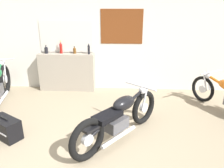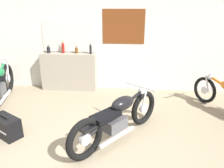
% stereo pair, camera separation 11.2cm
% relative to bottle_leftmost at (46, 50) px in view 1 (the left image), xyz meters
% --- Properties ---
extents(ground_plane, '(24.00, 24.00, 0.00)m').
position_rel_bottle_leftmost_xyz_m(ground_plane, '(1.22, -2.93, -1.04)').
color(ground_plane, gray).
extents(wall_back, '(10.00, 0.07, 2.80)m').
position_rel_bottle_leftmost_xyz_m(wall_back, '(1.22, 0.16, 0.36)').
color(wall_back, silver).
rests_on(wall_back, ground_plane).
extents(sill_counter, '(1.41, 0.28, 0.95)m').
position_rel_bottle_leftmost_xyz_m(sill_counter, '(0.50, -0.02, -0.57)').
color(sill_counter, gray).
rests_on(sill_counter, ground_plane).
extents(bottle_leftmost, '(0.09, 0.09, 0.20)m').
position_rel_bottle_leftmost_xyz_m(bottle_leftmost, '(0.00, 0.00, 0.00)').
color(bottle_leftmost, black).
rests_on(bottle_leftmost, sill_counter).
extents(bottle_left_center, '(0.07, 0.07, 0.32)m').
position_rel_bottle_leftmost_xyz_m(bottle_left_center, '(0.37, 0.03, 0.05)').
color(bottle_left_center, maroon).
rests_on(bottle_left_center, sill_counter).
extents(bottle_center, '(0.07, 0.07, 0.18)m').
position_rel_bottle_leftmost_xyz_m(bottle_center, '(0.71, 0.02, -0.01)').
color(bottle_center, '#5B3814').
rests_on(bottle_center, sill_counter).
extents(bottle_right_center, '(0.06, 0.06, 0.29)m').
position_rel_bottle_leftmost_xyz_m(bottle_right_center, '(1.08, -0.04, 0.04)').
color(bottle_right_center, black).
rests_on(bottle_right_center, sill_counter).
extents(motorcycle_black, '(1.36, 1.63, 0.80)m').
position_rel_bottle_leftmost_xyz_m(motorcycle_black, '(1.90, -2.20, -0.65)').
color(motorcycle_black, black).
rests_on(motorcycle_black, ground_plane).
extents(hard_case_black, '(0.62, 0.52, 0.37)m').
position_rel_bottle_leftmost_xyz_m(hard_case_black, '(-0.00, -2.26, -0.87)').
color(hard_case_black, black).
rests_on(hard_case_black, ground_plane).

